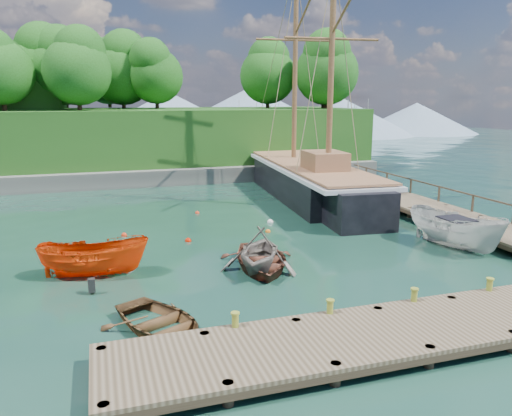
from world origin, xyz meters
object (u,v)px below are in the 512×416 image
(schooner, at_px, (309,183))
(rowboat_2, at_px, (261,268))
(rowboat_0, at_px, (161,331))
(motorboat_orange, at_px, (95,276))
(cabin_boat_white, at_px, (454,247))
(rowboat_1, at_px, (259,270))

(schooner, bearing_deg, rowboat_2, -116.27)
(rowboat_2, distance_m, schooner, 15.47)
(rowboat_0, height_order, motorboat_orange, motorboat_orange)
(rowboat_2, relative_size, cabin_boat_white, 0.86)
(rowboat_0, bearing_deg, rowboat_1, 17.59)
(motorboat_orange, height_order, schooner, schooner)
(rowboat_1, height_order, schooner, schooner)
(cabin_boat_white, height_order, schooner, schooner)
(motorboat_orange, xyz_separation_m, schooner, (14.69, 12.06, 1.06))
(rowboat_1, bearing_deg, rowboat_2, 89.48)
(motorboat_orange, xyz_separation_m, cabin_boat_white, (16.47, -1.22, 0.00))
(schooner, bearing_deg, cabin_boat_white, -77.41)
(rowboat_2, height_order, motorboat_orange, motorboat_orange)
(rowboat_0, bearing_deg, rowboat_2, 18.59)
(rowboat_0, distance_m, schooner, 21.94)
(motorboat_orange, bearing_deg, rowboat_0, -150.60)
(motorboat_orange, relative_size, cabin_boat_white, 0.84)
(rowboat_0, relative_size, motorboat_orange, 0.88)
(rowboat_1, distance_m, motorboat_orange, 6.69)
(rowboat_1, bearing_deg, motorboat_orange, -165.56)
(rowboat_1, xyz_separation_m, schooner, (8.16, 13.50, 1.06))
(motorboat_orange, distance_m, schooner, 19.04)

